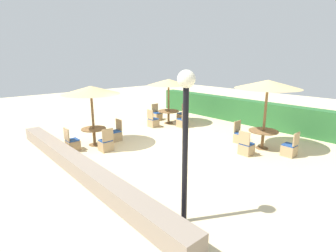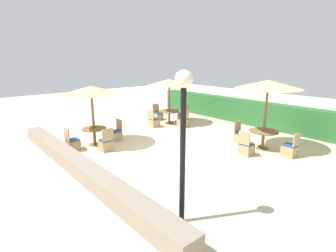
# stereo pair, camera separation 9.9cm
# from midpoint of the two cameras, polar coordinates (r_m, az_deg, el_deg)

# --- Properties ---
(ground_plane) EXTENTS (40.00, 40.00, 0.00)m
(ground_plane) POSITION_cam_midpoint_polar(r_m,az_deg,el_deg) (10.32, -2.78, -5.40)
(ground_plane) COLOR beige
(hedge_row) EXTENTS (13.00, 0.70, 1.29)m
(hedge_row) POSITION_cam_midpoint_polar(r_m,az_deg,el_deg) (14.95, 17.09, 2.88)
(hedge_row) COLOR #28602D
(hedge_row) RESTS_ON ground_plane
(stone_border) EXTENTS (10.00, 0.56, 0.49)m
(stone_border) POSITION_cam_midpoint_polar(r_m,az_deg,el_deg) (8.76, -19.11, -8.27)
(stone_border) COLOR gray
(stone_border) RESTS_ON ground_plane
(lamp_post) EXTENTS (0.36, 0.36, 3.32)m
(lamp_post) POSITION_cam_midpoint_polar(r_m,az_deg,el_deg) (5.26, 3.32, 1.59)
(lamp_post) COLOR black
(lamp_post) RESTS_ON ground_plane
(parasol_front_left) EXTENTS (2.29, 2.29, 2.46)m
(parasol_front_left) POSITION_cam_midpoint_polar(r_m,az_deg,el_deg) (10.91, -16.70, 7.45)
(parasol_front_left) COLOR brown
(parasol_front_left) RESTS_ON ground_plane
(round_table_front_left) EXTENTS (1.00, 1.00, 0.72)m
(round_table_front_left) POSITION_cam_midpoint_polar(r_m,az_deg,el_deg) (11.24, -16.06, -1.31)
(round_table_front_left) COLOR brown
(round_table_front_left) RESTS_ON ground_plane
(patio_chair_front_left_north) EXTENTS (0.46, 0.46, 0.93)m
(patio_chair_front_left_north) POSITION_cam_midpoint_polar(r_m,az_deg,el_deg) (11.70, -11.59, -1.89)
(patio_chair_front_left_north) COLOR tan
(patio_chair_front_left_north) RESTS_ON ground_plane
(patio_chair_front_left_south) EXTENTS (0.46, 0.46, 0.93)m
(patio_chair_front_left_south) POSITION_cam_midpoint_polar(r_m,az_deg,el_deg) (10.94, -20.34, -3.70)
(patio_chair_front_left_south) COLOR tan
(patio_chair_front_left_south) RESTS_ON ground_plane
(patio_chair_front_left_east) EXTENTS (0.46, 0.46, 0.93)m
(patio_chair_front_left_east) POSITION_cam_midpoint_polar(r_m,az_deg,el_deg) (10.51, -13.62, -3.93)
(patio_chair_front_left_east) COLOR tan
(patio_chair_front_left_east) RESTS_ON ground_plane
(parasol_back_right) EXTENTS (2.47, 2.47, 2.73)m
(parasol_back_right) POSITION_cam_midpoint_polar(r_m,az_deg,el_deg) (10.68, 20.67, 8.44)
(parasol_back_right) COLOR brown
(parasol_back_right) RESTS_ON ground_plane
(round_table_back_right) EXTENTS (1.14, 1.14, 0.74)m
(round_table_back_right) POSITION_cam_midpoint_polar(r_m,az_deg,el_deg) (11.04, 19.76, -1.67)
(round_table_back_right) COLOR brown
(round_table_back_right) RESTS_ON ground_plane
(patio_chair_back_right_south) EXTENTS (0.46, 0.46, 0.93)m
(patio_chair_back_right_south) POSITION_cam_midpoint_polar(r_m,az_deg,el_deg) (10.24, 16.39, -4.60)
(patio_chair_back_right_south) COLOR tan
(patio_chair_back_right_south) RESTS_ON ground_plane
(patio_chair_back_right_west) EXTENTS (0.46, 0.46, 0.93)m
(patio_chair_back_right_west) POSITION_cam_midpoint_polar(r_m,az_deg,el_deg) (11.58, 15.26, -2.29)
(patio_chair_back_right_west) COLOR tan
(patio_chair_back_right_west) RESTS_ON ground_plane
(patio_chair_back_right_east) EXTENTS (0.46, 0.46, 0.93)m
(patio_chair_back_right_east) POSITION_cam_midpoint_polar(r_m,az_deg,el_deg) (10.67, 24.71, -4.60)
(patio_chair_back_right_east) COLOR tan
(patio_chair_back_right_east) RESTS_ON ground_plane
(parasol_back_left) EXTENTS (2.24, 2.24, 2.44)m
(parasol_back_left) POSITION_cam_midpoint_polar(r_m,az_deg,el_deg) (14.13, -0.08, 9.49)
(parasol_back_left) COLOR brown
(parasol_back_left) RESTS_ON ground_plane
(round_table_back_left) EXTENTS (1.16, 1.16, 0.71)m
(round_table_back_left) POSITION_cam_midpoint_polar(r_m,az_deg,el_deg) (14.38, -0.08, 2.80)
(round_table_back_left) COLOR brown
(round_table_back_left) RESTS_ON ground_plane
(patio_chair_back_left_east) EXTENTS (0.46, 0.46, 0.93)m
(patio_chair_back_left_east) POSITION_cam_midpoint_polar(r_m,az_deg,el_deg) (13.74, 2.96, 0.87)
(patio_chair_back_left_east) COLOR tan
(patio_chair_back_left_east) RESTS_ON ground_plane
(patio_chair_back_left_west) EXTENTS (0.46, 0.46, 0.93)m
(patio_chair_back_left_west) POSITION_cam_midpoint_polar(r_m,az_deg,el_deg) (15.30, -2.60, 2.30)
(patio_chair_back_left_west) COLOR tan
(patio_chair_back_left_west) RESTS_ON ground_plane
(patio_chair_back_left_north) EXTENTS (0.46, 0.46, 0.93)m
(patio_chair_back_left_north) POSITION_cam_midpoint_polar(r_m,az_deg,el_deg) (15.15, 2.95, 2.18)
(patio_chair_back_left_north) COLOR tan
(patio_chair_back_left_north) RESTS_ON ground_plane
(patio_chair_back_left_south) EXTENTS (0.46, 0.46, 0.93)m
(patio_chair_back_left_south) POSITION_cam_midpoint_polar(r_m,az_deg,el_deg) (13.78, -3.45, 0.90)
(patio_chair_back_left_south) COLOR tan
(patio_chair_back_left_south) RESTS_ON ground_plane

